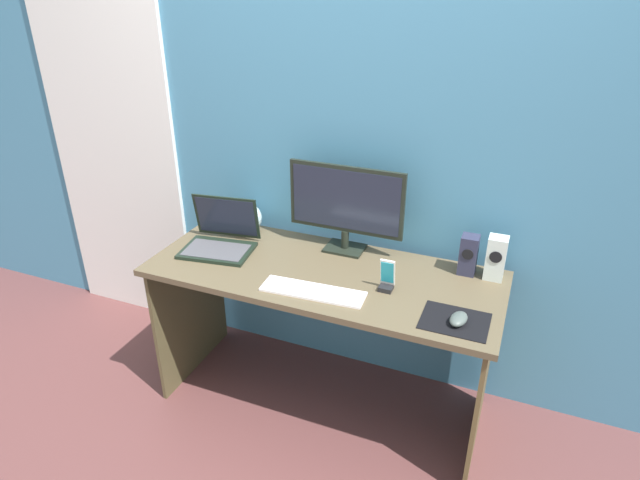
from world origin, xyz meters
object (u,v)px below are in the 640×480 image
at_px(speaker_near_monitor, 468,255).
at_px(speaker_right, 496,258).
at_px(laptop, 220,239).
at_px(phone_in_dock, 387,279).
at_px(fishbowl, 247,218).
at_px(keyboard_external, 313,291).
at_px(monitor, 346,204).
at_px(mouse, 459,319).

bearing_deg(speaker_near_monitor, speaker_right, 0.00).
relative_size(laptop, phone_in_dock, 2.56).
relative_size(speaker_right, fishbowl, 1.28).
height_order(laptop, keyboard_external, laptop).
relative_size(speaker_near_monitor, fishbowl, 1.18).
distance_m(speaker_right, keyboard_external, 0.78).
distance_m(monitor, keyboard_external, 0.46).
relative_size(laptop, keyboard_external, 0.83).
height_order(speaker_right, laptop, laptop).
height_order(speaker_near_monitor, laptop, laptop).
bearing_deg(laptop, keyboard_external, -19.54).
bearing_deg(laptop, mouse, -9.57).
xyz_separation_m(speaker_near_monitor, phone_in_dock, (-0.28, -0.26, -0.04)).
height_order(speaker_near_monitor, mouse, speaker_near_monitor).
height_order(keyboard_external, mouse, mouse).
bearing_deg(laptop, monitor, 20.75).
bearing_deg(speaker_right, fishbowl, 179.56).
relative_size(fishbowl, keyboard_external, 0.35).
distance_m(laptop, keyboard_external, 0.59).
xyz_separation_m(speaker_near_monitor, fishbowl, (-1.08, 0.01, -0.02)).
xyz_separation_m(monitor, speaker_right, (0.67, -0.00, -0.13)).
xyz_separation_m(speaker_right, phone_in_dock, (-0.39, -0.26, -0.05)).
bearing_deg(fishbowl, monitor, -0.49).
xyz_separation_m(speaker_near_monitor, keyboard_external, (-0.55, -0.40, -0.08)).
bearing_deg(keyboard_external, mouse, -3.05).
xyz_separation_m(laptop, mouse, (1.14, -0.19, -0.03)).
xyz_separation_m(speaker_right, speaker_near_monitor, (-0.11, -0.00, -0.01)).
height_order(speaker_near_monitor, phone_in_dock, speaker_near_monitor).
bearing_deg(speaker_right, mouse, -101.53).
bearing_deg(mouse, fishbowl, 170.80).
xyz_separation_m(speaker_right, fishbowl, (-1.20, 0.01, -0.03)).
distance_m(speaker_right, speaker_near_monitor, 0.11).
bearing_deg(monitor, phone_in_dock, -43.82).
height_order(speaker_right, phone_in_dock, speaker_right).
relative_size(monitor, phone_in_dock, 3.90).
relative_size(speaker_right, laptop, 0.54).
relative_size(speaker_near_monitor, keyboard_external, 0.41).
xyz_separation_m(fishbowl, mouse, (1.11, -0.40, -0.05)).
relative_size(speaker_near_monitor, mouse, 1.77).
relative_size(speaker_right, phone_in_dock, 1.38).
height_order(monitor, keyboard_external, monitor).
bearing_deg(phone_in_dock, speaker_near_monitor, 42.94).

